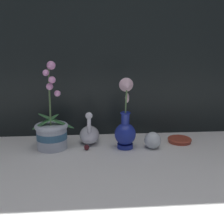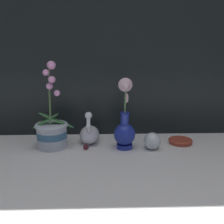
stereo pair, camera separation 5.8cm
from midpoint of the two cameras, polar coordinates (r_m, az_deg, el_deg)
The scene contains 8 objects.
ground_plane at distance 1.19m, azimuth 0.66°, elevation -9.01°, with size 2.80×2.80×0.00m, color silver.
window_backdrop at distance 1.40m, azimuth -0.40°, elevation 19.47°, with size 2.80×0.03×1.20m.
orchid_potted_plant at distance 1.26m, azimuth -14.27°, elevation -4.15°, with size 0.20×0.15×0.41m.
swan_figurine at distance 1.31m, azimuth -6.21°, elevation -4.70°, with size 0.10×0.18×0.17m.
blue_vase at distance 1.21m, azimuth 1.58°, elevation -3.18°, with size 0.10×0.12×0.33m.
glass_sphere at distance 1.25m, azimuth 7.51°, elevation -6.13°, with size 0.08×0.08×0.08m.
amber_dish at distance 1.36m, azimuth 13.30°, elevation -5.91°, with size 0.12×0.12×0.02m.
glass_bauble at distance 1.23m, azimuth -6.89°, elevation -7.66°, with size 0.03×0.03×0.03m.
Camera 1 is at (-0.13, -1.09, 0.46)m, focal length 42.00 mm.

